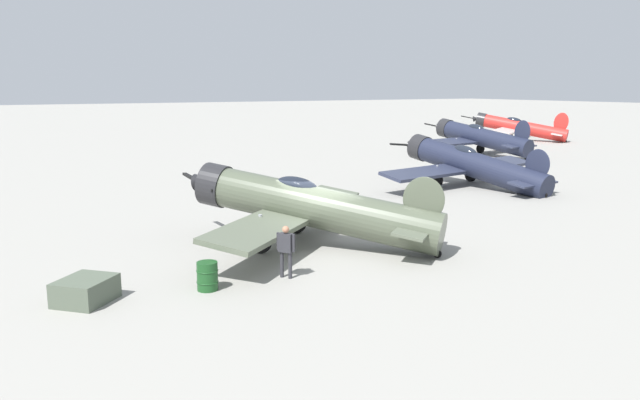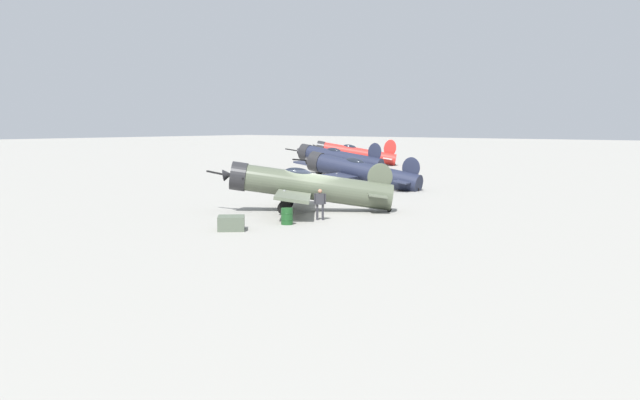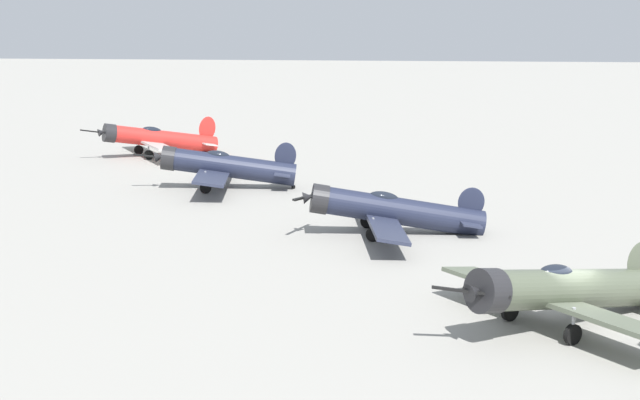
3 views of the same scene
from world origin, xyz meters
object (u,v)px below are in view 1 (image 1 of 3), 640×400
object	(u,v)px
airplane_far_line	(479,137)
fuel_drum	(207,276)
airplane_mid_apron	(470,164)
equipment_crate	(85,290)
airplane_outer_stand	(518,127)
ground_crew_mechanic	(286,247)
airplane_foreground	(307,206)

from	to	relation	value
airplane_far_line	fuel_drum	distance (m)	40.33
airplane_mid_apron	fuel_drum	distance (m)	23.16
equipment_crate	airplane_mid_apron	bearing A→B (deg)	112.10
airplane_far_line	airplane_mid_apron	bearing A→B (deg)	126.48
airplane_far_line	airplane_outer_stand	xyz separation A→B (m)	(-8.85, 14.58, -0.12)
airplane_far_line	airplane_outer_stand	size ratio (longest dim) A/B	1.04
airplane_far_line	fuel_drum	world-z (taller)	airplane_far_line
fuel_drum	airplane_far_line	bearing A→B (deg)	124.16
ground_crew_mechanic	equipment_crate	xyz separation A→B (m)	(-0.85, -5.94, -0.68)
ground_crew_mechanic	airplane_foreground	bearing A→B (deg)	-161.88
airplane_outer_stand	ground_crew_mechanic	distance (m)	55.28
equipment_crate	airplane_foreground	bearing A→B (deg)	105.69
airplane_foreground	airplane_far_line	xyz separation A→B (m)	(-19.51, 28.16, 0.09)
airplane_outer_stand	fuel_drum	world-z (taller)	airplane_outer_stand
airplane_foreground	ground_crew_mechanic	distance (m)	4.19
equipment_crate	fuel_drum	size ratio (longest dim) A/B	2.32
airplane_mid_apron	ground_crew_mechanic	xyz separation A→B (m)	(10.59, -18.05, -0.32)
equipment_crate	fuel_drum	distance (m)	3.43
ground_crew_mechanic	fuel_drum	world-z (taller)	ground_crew_mechanic
airplane_outer_stand	ground_crew_mechanic	world-z (taller)	airplane_outer_stand
airplane_mid_apron	airplane_outer_stand	distance (m)	34.45
airplane_foreground	ground_crew_mechanic	xyz separation A→B (m)	(3.24, -2.60, -0.50)
airplane_mid_apron	fuel_drum	bearing A→B (deg)	107.85
airplane_foreground	airplane_outer_stand	xyz separation A→B (m)	(-28.36, 42.75, -0.02)
airplane_mid_apron	equipment_crate	xyz separation A→B (m)	(9.74, -23.99, -1.00)
airplane_foreground	airplane_outer_stand	distance (m)	51.30
airplane_foreground	equipment_crate	world-z (taller)	airplane_foreground
airplane_mid_apron	equipment_crate	bearing A→B (deg)	103.06
airplane_far_line	ground_crew_mechanic	distance (m)	38.27
airplane_outer_stand	fuel_drum	xyz separation A→B (m)	(31.48, -47.94, -1.07)
fuel_drum	ground_crew_mechanic	bearing A→B (deg)	87.33
airplane_foreground	airplane_outer_stand	world-z (taller)	airplane_outer_stand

